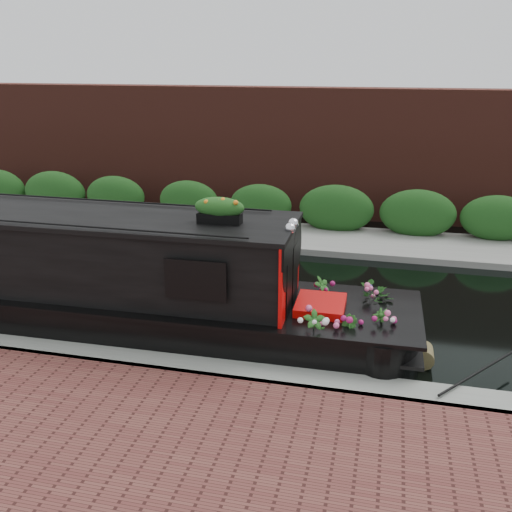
# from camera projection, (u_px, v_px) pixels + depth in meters

# --- Properties ---
(ground) EXTENTS (80.00, 80.00, 0.00)m
(ground) POSITION_uv_depth(u_px,v_px,m) (205.00, 294.00, 12.43)
(ground) COLOR black
(ground) RESTS_ON ground
(near_bank_coping) EXTENTS (40.00, 0.60, 0.50)m
(near_bank_coping) POSITION_uv_depth(u_px,v_px,m) (142.00, 370.00, 9.41)
(near_bank_coping) COLOR gray
(near_bank_coping) RESTS_ON ground
(far_bank_path) EXTENTS (40.00, 2.40, 0.34)m
(far_bank_path) POSITION_uv_depth(u_px,v_px,m) (251.00, 237.00, 16.29)
(far_bank_path) COLOR gray
(far_bank_path) RESTS_ON ground
(far_hedge) EXTENTS (40.00, 1.10, 2.80)m
(far_hedge) POSITION_uv_depth(u_px,v_px,m) (258.00, 229.00, 17.11)
(far_hedge) COLOR #1B4717
(far_hedge) RESTS_ON ground
(far_brick_wall) EXTENTS (40.00, 1.00, 8.00)m
(far_brick_wall) POSITION_uv_depth(u_px,v_px,m) (272.00, 211.00, 19.04)
(far_brick_wall) COLOR #4F231A
(far_brick_wall) RESTS_ON ground
(narrowboat) EXTENTS (12.35, 2.35, 2.91)m
(narrowboat) POSITION_uv_depth(u_px,v_px,m) (68.00, 283.00, 10.72)
(narrowboat) COLOR black
(narrowboat) RESTS_ON ground
(rope_fender) EXTENTS (0.34, 0.42, 0.34)m
(rope_fender) POSITION_uv_depth(u_px,v_px,m) (423.00, 355.00, 9.53)
(rope_fender) COLOR brown
(rope_fender) RESTS_ON ground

